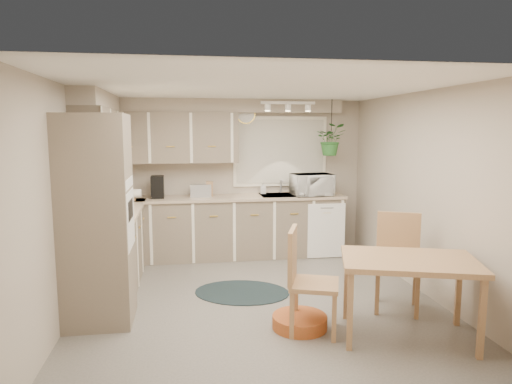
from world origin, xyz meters
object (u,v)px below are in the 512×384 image
chair_back (398,263)px  microwave (312,182)px  pet_bed (300,322)px  dining_table (408,298)px  chair_left (315,281)px  braided_rug (242,292)px

chair_back → microwave: size_ratio=1.73×
pet_bed → chair_back: bearing=14.1°
pet_bed → microwave: bearing=72.0°
chair_back → microwave: microwave is taller
dining_table → pet_bed: dining_table is taller
pet_bed → microwave: 2.89m
dining_table → chair_back: size_ratio=1.17×
chair_left → chair_back: 1.11m
chair_left → braided_rug: chair_left is taller
chair_back → pet_bed: 1.27m
chair_left → pet_bed: (-0.12, 0.10, -0.44)m
dining_table → braided_rug: bearing=134.7°
dining_table → chair_left: chair_left is taller
chair_left → braided_rug: (-0.56, 1.16, -0.50)m
chair_left → chair_back: size_ratio=0.98×
pet_bed → microwave: microwave is taller
dining_table → chair_back: bearing=72.2°
chair_left → microwave: bearing=-175.6°
chair_back → microwave: (-0.33, 2.26, 0.62)m
microwave → braided_rug: bearing=-138.1°
chair_left → chair_back: (1.04, 0.39, 0.01)m
chair_left → dining_table: bearing=93.0°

